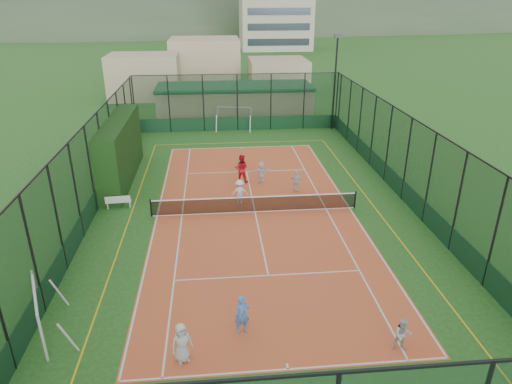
# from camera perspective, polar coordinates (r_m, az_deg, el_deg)

# --- Properties ---
(ground) EXTENTS (300.00, 300.00, 0.00)m
(ground) POSITION_cam_1_polar(r_m,az_deg,el_deg) (25.95, -0.13, -2.52)
(ground) COLOR #20561D
(ground) RESTS_ON ground
(court_slab) EXTENTS (11.17, 23.97, 0.01)m
(court_slab) POSITION_cam_1_polar(r_m,az_deg,el_deg) (25.94, -0.13, -2.51)
(court_slab) COLOR #CD662D
(court_slab) RESTS_ON ground
(tennis_net) EXTENTS (11.67, 0.12, 1.06)m
(tennis_net) POSITION_cam_1_polar(r_m,az_deg,el_deg) (25.72, -0.13, -1.46)
(tennis_net) COLOR black
(tennis_net) RESTS_ON ground
(perimeter_fence) EXTENTS (18.12, 34.12, 5.00)m
(perimeter_fence) POSITION_cam_1_polar(r_m,az_deg,el_deg) (24.95, -0.13, 2.65)
(perimeter_fence) COLOR black
(perimeter_fence) RESTS_ON ground
(floodlight_ne) EXTENTS (0.60, 0.26, 8.25)m
(floodlight_ne) POSITION_cam_1_polar(r_m,az_deg,el_deg) (41.86, 9.81, 13.23)
(floodlight_ne) COLOR black
(floodlight_ne) RESTS_ON ground
(clubhouse) EXTENTS (15.20, 7.20, 3.15)m
(clubhouse) POSITION_cam_1_polar(r_m,az_deg,el_deg) (46.31, -2.69, 11.30)
(clubhouse) COLOR tan
(clubhouse) RESTS_ON ground
(distant_hills) EXTENTS (200.00, 60.00, 24.00)m
(distant_hills) POSITION_cam_1_polar(r_m,az_deg,el_deg) (173.59, -4.98, 19.75)
(distant_hills) COLOR #384C33
(distant_hills) RESTS_ON ground
(hedge_left) EXTENTS (1.37, 9.16, 4.01)m
(hedge_left) POSITION_cam_1_polar(r_m,az_deg,el_deg) (31.21, -16.59, 5.04)
(hedge_left) COLOR black
(hedge_left) RESTS_ON ground
(white_bench) EXTENTS (1.45, 0.50, 0.80)m
(white_bench) POSITION_cam_1_polar(r_m,az_deg,el_deg) (27.50, -16.81, -1.10)
(white_bench) COLOR white
(white_bench) RESTS_ON ground
(futsal_goal_near) EXTENTS (3.06, 1.90, 1.91)m
(futsal_goal_near) POSITION_cam_1_polar(r_m,az_deg,el_deg) (18.49, -25.45, -13.56)
(futsal_goal_near) COLOR white
(futsal_goal_near) RESTS_ON ground
(futsal_goal_far) EXTENTS (3.24, 1.40, 2.02)m
(futsal_goal_far) POSITION_cam_1_polar(r_m,az_deg,el_deg) (41.87, -2.75, 9.18)
(futsal_goal_far) COLOR white
(futsal_goal_far) RESTS_ON ground
(child_near_left) EXTENTS (0.86, 0.73, 1.49)m
(child_near_left) POSITION_cam_1_polar(r_m,az_deg,el_deg) (16.16, -9.27, -18.09)
(child_near_left) COLOR silver
(child_near_left) RESTS_ON court_slab
(child_near_mid) EXTENTS (0.61, 0.46, 1.53)m
(child_near_mid) POSITION_cam_1_polar(r_m,az_deg,el_deg) (17.05, -1.75, -15.06)
(child_near_mid) COLOR #4D85DA
(child_near_mid) RESTS_ON court_slab
(child_near_right) EXTENTS (0.70, 0.60, 1.27)m
(child_near_right) POSITION_cam_1_polar(r_m,az_deg,el_deg) (17.19, 17.85, -16.61)
(child_near_right) COLOR silver
(child_near_right) RESTS_ON court_slab
(child_far_left) EXTENTS (1.00, 0.62, 1.51)m
(child_far_left) POSITION_cam_1_polar(r_m,az_deg,el_deg) (26.66, -2.06, 0.02)
(child_far_left) COLOR silver
(child_far_left) RESTS_ON court_slab
(child_far_right) EXTENTS (0.89, 0.61, 1.40)m
(child_far_right) POSITION_cam_1_polar(r_m,az_deg,el_deg) (28.35, 5.08, 1.30)
(child_far_right) COLOR silver
(child_far_right) RESTS_ON court_slab
(child_far_back) EXTENTS (1.40, 0.71, 1.45)m
(child_far_back) POSITION_cam_1_polar(r_m,az_deg,el_deg) (29.66, 0.65, 2.48)
(child_far_back) COLOR silver
(child_far_back) RESTS_ON court_slab
(coach) EXTENTS (1.06, 0.91, 1.87)m
(coach) POSITION_cam_1_polar(r_m,az_deg,el_deg) (29.74, -1.84, 2.96)
(coach) COLOR red
(coach) RESTS_ON court_slab
(tennis_balls) EXTENTS (2.43, 0.94, 0.07)m
(tennis_balls) POSITION_cam_1_polar(r_m,az_deg,el_deg) (27.44, -3.30, -0.94)
(tennis_balls) COLOR #CCE033
(tennis_balls) RESTS_ON court_slab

